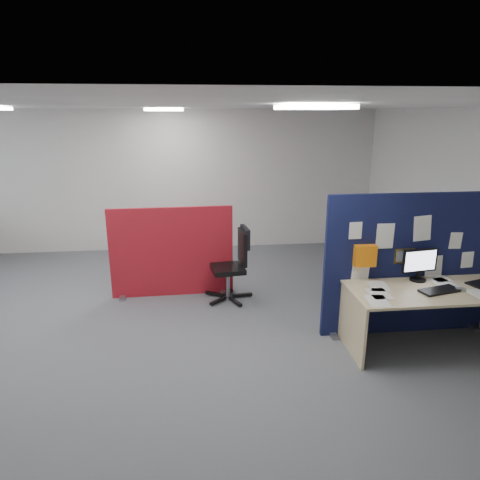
{
  "coord_description": "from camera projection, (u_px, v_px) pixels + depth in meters",
  "views": [
    {
      "loc": [
        0.93,
        -4.83,
        2.62
      ],
      "look_at": [
        1.52,
        0.57,
        1.0
      ],
      "focal_mm": 32.0,
      "sensor_mm": 36.0,
      "label": 1
    }
  ],
  "objects": [
    {
      "name": "floor",
      "position": [
        122.0,
        335.0,
        5.25
      ],
      "size": [
        9.0,
        9.0,
        0.0
      ],
      "primitive_type": "plane",
      "color": "#56595E",
      "rests_on": "ground"
    },
    {
      "name": "ceiling",
      "position": [
        102.0,
        105.0,
        4.48
      ],
      "size": [
        9.0,
        7.0,
        0.02
      ],
      "primitive_type": "cube",
      "color": "white",
      "rests_on": "wall_back"
    },
    {
      "name": "wall_back",
      "position": [
        145.0,
        182.0,
        8.2
      ],
      "size": [
        9.0,
        0.02,
        2.7
      ],
      "primitive_type": "cube",
      "color": "silver",
      "rests_on": "floor"
    },
    {
      "name": "ceiling_lights",
      "position": [
        142.0,
        109.0,
        5.16
      ],
      "size": [
        4.1,
        4.1,
        0.04
      ],
      "color": "white",
      "rests_on": "ceiling"
    },
    {
      "name": "navy_divider",
      "position": [
        409.0,
        265.0,
        5.12
      ],
      "size": [
        2.12,
        0.3,
        1.75
      ],
      "color": "#10173C",
      "rests_on": "floor"
    },
    {
      "name": "main_desk",
      "position": [
        430.0,
        300.0,
        4.88
      ],
      "size": [
        1.92,
        0.85,
        0.73
      ],
      "color": "#CCB583",
      "rests_on": "floor"
    },
    {
      "name": "monitor_main",
      "position": [
        420.0,
        263.0,
        4.96
      ],
      "size": [
        0.44,
        0.18,
        0.39
      ],
      "rotation": [
        0.0,
        0.0,
        0.14
      ],
      "color": "black",
      "rests_on": "main_desk"
    },
    {
      "name": "keyboard",
      "position": [
        439.0,
        290.0,
        4.71
      ],
      "size": [
        0.48,
        0.28,
        0.02
      ],
      "primitive_type": "cube",
      "rotation": [
        0.0,
        0.0,
        0.25
      ],
      "color": "black",
      "rests_on": "main_desk"
    },
    {
      "name": "mouse",
      "position": [
        460.0,
        289.0,
        4.73
      ],
      "size": [
        0.11,
        0.08,
        0.03
      ],
      "primitive_type": "cube",
      "rotation": [
        0.0,
        0.0,
        -0.18
      ],
      "color": "gray",
      "rests_on": "main_desk"
    },
    {
      "name": "red_divider",
      "position": [
        172.0,
        253.0,
        6.24
      ],
      "size": [
        1.78,
        0.3,
        1.34
      ],
      "rotation": [
        0.0,
        0.0,
        0.03
      ],
      "color": "maroon",
      "rests_on": "floor"
    },
    {
      "name": "office_chair",
      "position": [
        235.0,
        260.0,
        6.13
      ],
      "size": [
        0.69,
        0.7,
        1.05
      ],
      "rotation": [
        0.0,
        0.0,
        0.12
      ],
      "color": "black",
      "rests_on": "floor"
    },
    {
      "name": "desk_papers",
      "position": [
        417.0,
        289.0,
        4.78
      ],
      "size": [
        1.43,
        0.88,
        0.0
      ],
      "color": "white",
      "rests_on": "main_desk"
    }
  ]
}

